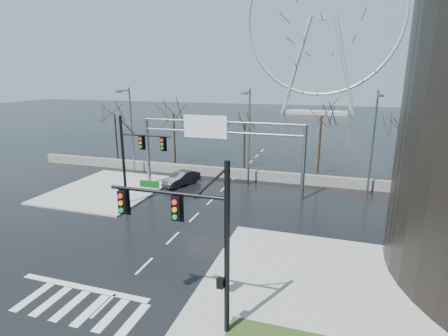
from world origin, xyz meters
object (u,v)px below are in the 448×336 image
at_px(signal_mast_far, 134,153).
at_px(car, 182,178).
at_px(signal_mast_near, 196,230).
at_px(sign_gantry, 217,140).
at_px(ferris_wheel, 323,23).

xyz_separation_m(signal_mast_far, car, (1.24, 6.87, -4.10)).
height_order(signal_mast_near, sign_gantry, signal_mast_near).
bearing_deg(signal_mast_near, signal_mast_far, 130.26).
relative_size(signal_mast_near, signal_mast_far, 1.00).
bearing_deg(car, signal_mast_far, -80.50).
bearing_deg(signal_mast_far, signal_mast_near, -49.74).
height_order(ferris_wheel, car, ferris_wheel).
relative_size(signal_mast_far, sign_gantry, 0.49).
bearing_deg(signal_mast_far, ferris_wheel, 82.80).
relative_size(ferris_wheel, car, 11.44).
bearing_deg(ferris_wheel, signal_mast_near, -89.92).
height_order(signal_mast_far, car, signal_mast_far).
bearing_deg(signal_mast_near, car, 116.18).
height_order(sign_gantry, car, sign_gantry).
relative_size(signal_mast_near, car, 1.80).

